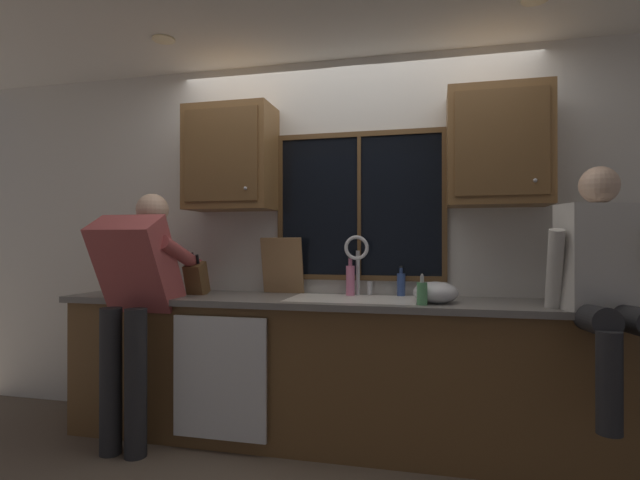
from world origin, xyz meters
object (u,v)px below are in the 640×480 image
object	(u,v)px
mixing_bowl	(436,293)
bottle_tall_clear	(401,284)
person_sitting_on_counter	(606,276)
soap_dispenser	(422,293)
bottle_green_glass	(350,280)
knife_block	(196,279)
cutting_board	(282,266)
person_standing	(136,291)

from	to	relation	value
mixing_bowl	bottle_tall_clear	size ratio (longest dim) A/B	1.31
person_sitting_on_counter	soap_dispenser	distance (m)	0.93
bottle_green_glass	knife_block	bearing A→B (deg)	-170.37
cutting_board	soap_dispenser	size ratio (longest dim) A/B	2.22
person_standing	cutting_board	size ratio (longest dim) A/B	4.05
mixing_bowl	knife_block	bearing A→B (deg)	177.39
soap_dispenser	bottle_tall_clear	size ratio (longest dim) A/B	0.89
knife_block	cutting_board	size ratio (longest dim) A/B	0.81
person_sitting_on_counter	knife_block	distance (m)	2.44
mixing_bowl	soap_dispenser	distance (m)	0.14
bottle_tall_clear	knife_block	bearing A→B (deg)	-170.36
person_sitting_on_counter	soap_dispenser	size ratio (longest dim) A/B	7.08
soap_dispenser	knife_block	bearing A→B (deg)	172.66
knife_block	cutting_board	xyz separation A→B (m)	(0.54, 0.21, 0.08)
soap_dispenser	bottle_green_glass	bearing A→B (deg)	142.33
person_standing	bottle_green_glass	size ratio (longest dim) A/B	6.13
soap_dispenser	bottle_tall_clear	bearing A→B (deg)	109.08
cutting_board	bottle_tall_clear	world-z (taller)	cutting_board
person_sitting_on_counter	bottle_green_glass	world-z (taller)	person_sitting_on_counter
knife_block	bottle_green_glass	bearing A→B (deg)	9.63
person_sitting_on_counter	mixing_bowl	distance (m)	0.88
knife_block	mixing_bowl	size ratio (longest dim) A/B	1.23
knife_block	person_sitting_on_counter	bearing A→B (deg)	-6.34
person_sitting_on_counter	soap_dispenser	bearing A→B (deg)	175.31
bottle_green_glass	person_standing	bearing A→B (deg)	-158.07
person_sitting_on_counter	bottle_tall_clear	xyz separation A→B (m)	(-1.07, 0.50, -0.10)
person_sitting_on_counter	bottle_tall_clear	world-z (taller)	person_sitting_on_counter
person_sitting_on_counter	bottle_green_glass	xyz separation A→B (m)	(-1.40, 0.44, -0.08)
soap_dispenser	bottle_green_glass	world-z (taller)	bottle_green_glass
cutting_board	bottle_green_glass	distance (m)	0.49
cutting_board	soap_dispenser	distance (m)	1.05
soap_dispenser	bottle_tall_clear	distance (m)	0.45
knife_block	soap_dispenser	bearing A→B (deg)	-7.34
cutting_board	mixing_bowl	world-z (taller)	cutting_board
person_standing	knife_block	world-z (taller)	person_standing
person_standing	mixing_bowl	distance (m)	1.84
mixing_bowl	person_standing	bearing A→B (deg)	-171.75
cutting_board	bottle_tall_clear	bearing A→B (deg)	1.51
bottle_green_glass	cutting_board	bearing A→B (deg)	175.90
person_standing	knife_block	size ratio (longest dim) A/B	4.97
bottle_tall_clear	bottle_green_glass	bearing A→B (deg)	-170.33
bottle_green_glass	bottle_tall_clear	world-z (taller)	bottle_green_glass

